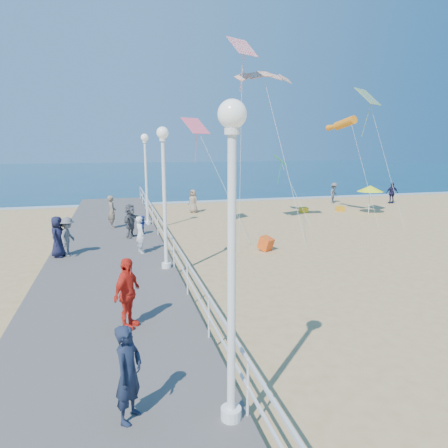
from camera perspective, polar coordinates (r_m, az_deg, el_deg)
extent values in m
plane|color=tan|center=(17.23, 9.87, -6.05)|extent=(160.00, 160.00, 0.00)
cube|color=#0D334E|center=(80.35, -10.15, 7.37)|extent=(160.00, 90.00, 0.05)
cube|color=silver|center=(36.42, -3.81, 3.20)|extent=(160.00, 1.20, 0.04)
cube|color=#635F5A|center=(15.65, -16.10, -7.33)|extent=(5.00, 44.00, 0.40)
cube|color=white|center=(15.44, -7.22, -2.41)|extent=(0.05, 42.00, 0.06)
cube|color=white|center=(15.56, -7.18, -4.20)|extent=(0.05, 42.00, 0.04)
cylinder|color=white|center=(7.62, 1.01, -25.41)|extent=(0.36, 0.36, 0.20)
cylinder|color=white|center=(6.50, 1.08, -8.54)|extent=(0.14, 0.14, 4.70)
sphere|color=white|center=(6.14, 1.18, 15.43)|extent=(0.44, 0.44, 0.44)
cylinder|color=white|center=(15.65, -8.23, -5.85)|extent=(0.36, 0.36, 0.20)
cylinder|color=white|center=(15.14, -8.48, 2.69)|extent=(0.14, 0.14, 4.70)
sphere|color=white|center=(14.99, -8.77, 12.76)|extent=(0.44, 0.44, 0.44)
cylinder|color=white|center=(24.37, -10.83, 0.19)|extent=(0.36, 0.36, 0.20)
cylinder|color=white|center=(24.04, -11.04, 5.70)|extent=(0.14, 0.14, 4.70)
sphere|color=white|center=(23.95, -11.28, 12.02)|extent=(0.44, 0.44, 0.44)
imported|color=white|center=(17.78, -11.85, -1.52)|extent=(0.54, 0.68, 1.64)
imported|color=#304DB5|center=(17.85, -11.46, -0.05)|extent=(0.40, 0.45, 0.79)
imported|color=#182136|center=(7.37, -13.47, -20.06)|extent=(0.68, 0.75, 1.72)
imported|color=#5D5E63|center=(18.20, -21.41, -1.71)|extent=(0.88, 1.21, 1.68)
imported|color=red|center=(10.64, -13.66, -9.60)|extent=(0.97, 1.16, 1.86)
imported|color=black|center=(18.21, -22.68, -1.68)|extent=(0.79, 0.98, 1.75)
imported|color=#55555A|center=(20.96, -13.20, 0.45)|extent=(1.26, 1.64, 1.73)
imported|color=#7E6C57|center=(23.59, -15.71, 1.68)|extent=(0.51, 0.72, 1.87)
imported|color=#595A5E|center=(36.83, 15.42, 4.30)|extent=(1.34, 1.28, 1.83)
imported|color=#1C1938|center=(38.35, 22.87, 4.10)|extent=(1.15, 0.62, 1.86)
imported|color=gray|center=(30.52, -4.41, 3.27)|extent=(0.96, 1.03, 1.77)
cube|color=red|center=(19.54, 6.00, -2.97)|extent=(0.85, 0.89, 0.74)
cylinder|color=white|center=(31.76, 20.04, 2.96)|extent=(0.05, 0.05, 1.80)
cone|color=#EBFF1A|center=(31.65, 20.17, 4.78)|extent=(1.90, 1.90, 0.45)
cube|color=yellow|center=(31.18, 11.31, 1.98)|extent=(0.55, 0.55, 0.40)
cube|color=orange|center=(32.46, 16.24, 2.10)|extent=(0.55, 0.55, 0.40)
cylinder|color=orange|center=(28.99, 16.91, 13.64)|extent=(1.06, 2.98, 1.14)
cube|color=#FF5D79|center=(23.65, -4.08, 13.83)|extent=(1.74, 1.64, 0.94)
cube|color=blue|center=(27.83, 19.88, 16.74)|extent=(1.95, 1.82, 1.07)
cube|color=#27BA5D|center=(29.56, 7.97, 9.06)|extent=(1.15, 1.32, 0.73)
cube|color=red|center=(22.29, 2.66, 23.97)|extent=(1.69, 1.51, 1.00)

